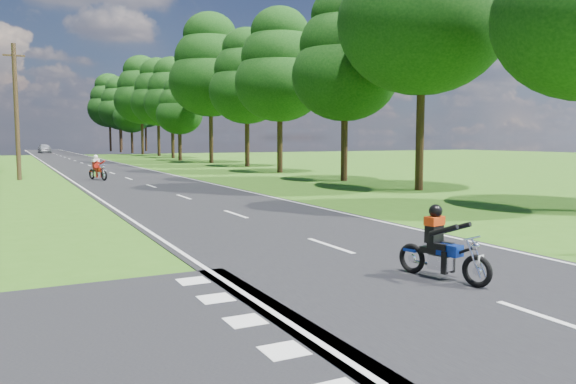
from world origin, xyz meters
TOP-DOWN VIEW (x-y plane):
  - ground at (0.00, 0.00)m, footprint 160.00×160.00m
  - main_road at (0.00, 50.00)m, footprint 7.00×140.00m
  - road_markings at (-0.14, 48.13)m, footprint 7.40×140.00m
  - treeline at (1.43, 60.06)m, footprint 40.00×115.35m
  - telegraph_pole at (-6.00, 28.00)m, footprint 1.20×0.26m
  - rider_near_blue at (0.16, -1.58)m, footprint 0.91×1.67m
  - rider_far_red at (-1.83, 25.69)m, footprint 1.16×1.89m
  - distant_car at (-1.08, 90.67)m, footprint 2.09×4.58m

SIDE VIEW (x-z plane):
  - ground at x=0.00m, z-range 0.00..0.00m
  - main_road at x=0.00m, z-range 0.00..0.02m
  - road_markings at x=-0.14m, z-range 0.02..0.03m
  - rider_near_blue at x=0.16m, z-range 0.02..1.35m
  - rider_far_red at x=-1.83m, z-range 0.02..1.51m
  - distant_car at x=-1.08m, z-range 0.02..1.54m
  - telegraph_pole at x=-6.00m, z-range 0.07..8.07m
  - treeline at x=1.43m, z-range 0.86..15.65m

